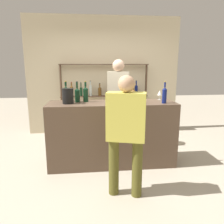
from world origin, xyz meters
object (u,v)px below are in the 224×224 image
object	(u,v)px
cork_jar	(119,98)
counter_bottle_3	(77,94)
server_behind_counter	(118,96)
ice_bucket	(68,96)
counter_bottle_2	(164,95)
customer_center	(126,129)
counter_bottle_4	(130,94)
counter_bottle_1	(86,94)
wine_glass	(160,93)
counter_bottle_0	(66,93)
counter_bottle_5	(133,96)

from	to	relation	value
cork_jar	counter_bottle_3	bearing A→B (deg)	174.58
server_behind_counter	ice_bucket	bearing A→B (deg)	-35.30
counter_bottle_2	ice_bucket	bearing A→B (deg)	175.13
cork_jar	customer_center	distance (m)	1.02
counter_bottle_3	customer_center	distance (m)	1.27
counter_bottle_3	counter_bottle_4	bearing A→B (deg)	-8.73
counter_bottle_1	counter_bottle_4	world-z (taller)	counter_bottle_4
cork_jar	ice_bucket	bearing A→B (deg)	-175.07
counter_bottle_3	wine_glass	size ratio (longest dim) A/B	2.08
counter_bottle_0	wine_glass	size ratio (longest dim) A/B	2.10
customer_center	counter_bottle_5	bearing A→B (deg)	-1.66
ice_bucket	customer_center	distance (m)	1.24
counter_bottle_2	ice_bucket	world-z (taller)	counter_bottle_2
counter_bottle_4	cork_jar	bearing A→B (deg)	159.18
counter_bottle_3	customer_center	world-z (taller)	customer_center
counter_bottle_1	server_behind_counter	world-z (taller)	server_behind_counter
counter_bottle_3	counter_bottle_4	distance (m)	0.88
counter_bottle_3	counter_bottle_2	bearing A→B (deg)	-10.87
counter_bottle_3	wine_glass	distance (m)	1.43
counter_bottle_5	ice_bucket	xyz separation A→B (m)	(-1.02, 0.16, -0.01)
counter_bottle_1	ice_bucket	xyz separation A→B (m)	(-0.28, -0.14, -0.01)
wine_glass	cork_jar	bearing A→B (deg)	-168.43
counter_bottle_2	customer_center	distance (m)	1.14
counter_bottle_1	counter_bottle_5	xyz separation A→B (m)	(0.74, -0.30, -0.00)
counter_bottle_4	wine_glass	distance (m)	0.61
counter_bottle_4	ice_bucket	size ratio (longest dim) A/B	1.44
counter_bottle_4	customer_center	bearing A→B (deg)	-103.86
cork_jar	server_behind_counter	xyz separation A→B (m)	(0.09, 0.71, -0.07)
counter_bottle_1	server_behind_counter	distance (m)	0.92
counter_bottle_2	wine_glass	world-z (taller)	counter_bottle_2
counter_bottle_2	counter_bottle_5	xyz separation A→B (m)	(-0.52, -0.03, -0.01)
counter_bottle_0	counter_bottle_2	bearing A→B (deg)	-11.44
counter_bottle_1	counter_bottle_3	size ratio (longest dim) A/B	1.01
counter_bottle_5	counter_bottle_1	bearing A→B (deg)	157.82
counter_bottle_3	server_behind_counter	world-z (taller)	server_behind_counter
customer_center	ice_bucket	bearing A→B (deg)	55.79
customer_center	wine_glass	bearing A→B (deg)	-18.98
customer_center	counter_bottle_0	bearing A→B (deg)	52.21
counter_bottle_1	ice_bucket	distance (m)	0.31
ice_bucket	customer_center	size ratio (longest dim) A/B	0.16
counter_bottle_3	ice_bucket	bearing A→B (deg)	-135.97
counter_bottle_0	wine_glass	world-z (taller)	counter_bottle_0
counter_bottle_5	customer_center	distance (m)	0.85
counter_bottle_1	counter_bottle_5	world-z (taller)	counter_bottle_1
wine_glass	server_behind_counter	bearing A→B (deg)	139.48
counter_bottle_3	server_behind_counter	xyz separation A→B (m)	(0.77, 0.65, -0.13)
ice_bucket	server_behind_counter	size ratio (longest dim) A/B	0.14
counter_bottle_0	counter_bottle_1	xyz separation A→B (m)	(0.32, -0.05, -0.00)
counter_bottle_2	counter_bottle_3	size ratio (longest dim) A/B	1.03
counter_bottle_0	counter_bottle_3	bearing A→B (deg)	-15.62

